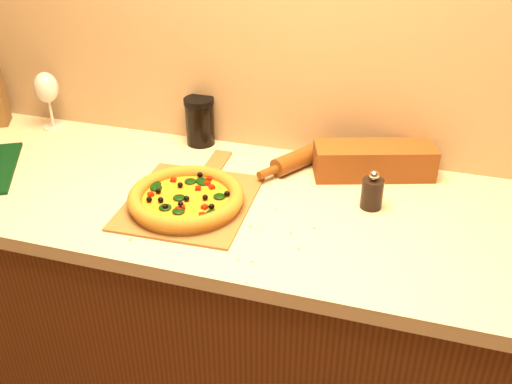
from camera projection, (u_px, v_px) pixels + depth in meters
name	position (u px, v px, depth m)	size (l,w,h in m)	color
cabinet	(265.00, 331.00, 1.77)	(2.80, 0.65, 0.86)	#4C2810
countertop	(267.00, 209.00, 1.54)	(2.84, 0.68, 0.04)	beige
pizza_peel	(191.00, 199.00, 1.54)	(0.34, 0.50, 0.01)	brown
pizza	(186.00, 198.00, 1.50)	(0.31, 0.31, 0.04)	#AC692B
bottle_cap	(187.00, 225.00, 1.43)	(0.03, 0.03, 0.01)	black
pepper_grinder	(372.00, 192.00, 1.49)	(0.06, 0.06, 0.11)	black
rolling_pin	(310.00, 154.00, 1.72)	(0.24, 0.36, 0.06)	#5C2D0F
bread_bag	(374.00, 161.00, 1.64)	(0.34, 0.11, 0.09)	brown
wine_glass	(46.00, 89.00, 1.88)	(0.08, 0.08, 0.19)	silver
dark_jar	(200.00, 121.00, 1.81)	(0.10, 0.10, 0.15)	black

